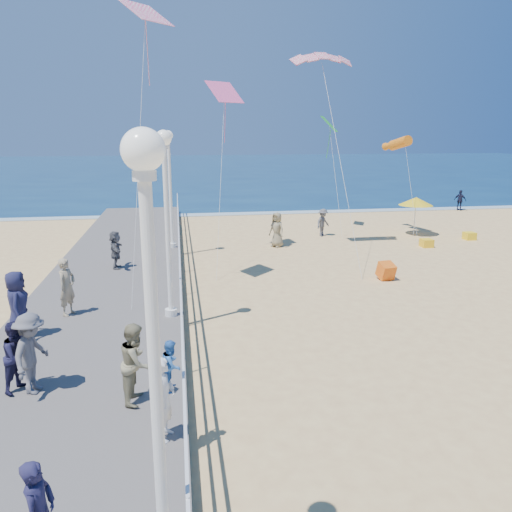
{
  "coord_description": "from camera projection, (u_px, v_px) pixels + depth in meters",
  "views": [
    {
      "loc": [
        -5.03,
        -14.07,
        5.67
      ],
      "look_at": [
        -2.5,
        2.0,
        1.6
      ],
      "focal_mm": 35.0,
      "sensor_mm": 36.0,
      "label": 1
    }
  ],
  "objects": [
    {
      "name": "beach_walker_c",
      "position": [
        277.0,
        230.0,
        25.03
      ],
      "size": [
        0.97,
        1.02,
        1.75
      ],
      "primitive_type": "imported",
      "rotation": [
        0.0,
        0.0,
        -0.89
      ],
      "color": "#84795B",
      "rests_on": "ground"
    },
    {
      "name": "spectator_1",
      "position": [
        136.0,
        363.0,
        9.89
      ],
      "size": [
        0.73,
        0.88,
        1.64
      ],
      "primitive_type": "imported",
      "rotation": [
        0.0,
        0.0,
        1.43
      ],
      "color": "gray",
      "rests_on": "boardwalk"
    },
    {
      "name": "toddler_held",
      "position": [
        172.0,
        365.0,
        8.71
      ],
      "size": [
        0.45,
        0.52,
        0.92
      ],
      "primitive_type": "imported",
      "rotation": [
        0.0,
        0.0,
        1.33
      ],
      "color": "#3473C3",
      "rests_on": "boardwalk"
    },
    {
      "name": "kite_diamond_redwhite",
      "position": [
        146.0,
        12.0,
        16.14
      ],
      "size": [
        1.86,
        1.86,
        0.8
      ],
      "primitive_type": "cube",
      "rotation": [
        0.58,
        0.0,
        0.79
      ],
      "color": "#D6195D"
    },
    {
      "name": "kite_windsock",
      "position": [
        400.0,
        143.0,
        27.24
      ],
      "size": [
        0.99,
        2.6,
        1.06
      ],
      "primitive_type": "cylinder",
      "rotation": [
        1.36,
        0.0,
        0.17
      ],
      "color": "orange"
    },
    {
      "name": "beach_walker_a",
      "position": [
        323.0,
        222.0,
        27.67
      ],
      "size": [
        1.12,
        1.05,
        1.52
      ],
      "primitive_type": "imported",
      "rotation": [
        0.0,
        0.0,
        0.66
      ],
      "color": "#515155",
      "rests_on": "ground"
    },
    {
      "name": "kite_diamond_green",
      "position": [
        329.0,
        124.0,
        28.58
      ],
      "size": [
        1.35,
        1.52,
        0.9
      ],
      "primitive_type": "cube",
      "rotation": [
        0.78,
        0.0,
        1.14
      ],
      "color": "green"
    },
    {
      "name": "surf_line",
      "position": [
        250.0,
        213.0,
        35.25
      ],
      "size": [
        160.0,
        1.2,
        0.04
      ],
      "primitive_type": "cube",
      "color": "silver",
      "rests_on": "ground"
    },
    {
      "name": "ocean",
      "position": [
        209.0,
        169.0,
        77.9
      ],
      "size": [
        160.0,
        90.0,
        0.05
      ],
      "primitive_type": "cube",
      "color": "#0D2D4F",
      "rests_on": "ground"
    },
    {
      "name": "spectator_4",
      "position": [
        18.0,
        305.0,
        12.91
      ],
      "size": [
        0.69,
        0.96,
        1.81
      ],
      "primitive_type": "imported",
      "rotation": [
        0.0,
        0.0,
        1.71
      ],
      "color": "#1B1C3B",
      "rests_on": "boardwalk"
    },
    {
      "name": "boardwalk",
      "position": [
        96.0,
        326.0,
        14.44
      ],
      "size": [
        5.0,
        44.0,
        0.4
      ],
      "primitive_type": "cube",
      "color": "slate",
      "rests_on": "ground"
    },
    {
      "name": "spectator_2",
      "position": [
        31.0,
        353.0,
        10.2
      ],
      "size": [
        0.86,
        1.22,
        1.72
      ],
      "primitive_type": "imported",
      "rotation": [
        0.0,
        0.0,
        1.35
      ],
      "color": "#59585D",
      "rests_on": "boardwalk"
    },
    {
      "name": "spectator_5",
      "position": [
        116.0,
        250.0,
        19.61
      ],
      "size": [
        0.53,
        1.41,
        1.5
      ],
      "primitive_type": "imported",
      "rotation": [
        0.0,
        0.0,
        1.63
      ],
      "color": "#4F4F53",
      "rests_on": "boardwalk"
    },
    {
      "name": "spectator_6",
      "position": [
        67.0,
        287.0,
        14.58
      ],
      "size": [
        0.64,
        0.74,
        1.71
      ],
      "primitive_type": "imported",
      "rotation": [
        0.0,
        0.0,
        1.11
      ],
      "color": "#9C8C6C",
      "rests_on": "boardwalk"
    },
    {
      "name": "railing",
      "position": [
        180.0,
        287.0,
        14.55
      ],
      "size": [
        0.05,
        42.0,
        0.55
      ],
      "color": "white",
      "rests_on": "boardwalk"
    },
    {
      "name": "kite_diamond_pink",
      "position": [
        224.0,
        92.0,
        22.43
      ],
      "size": [
        1.79,
        1.68,
        0.98
      ],
      "primitive_type": "cube",
      "rotation": [
        0.74,
        0.0,
        0.56
      ],
      "color": "#E65491"
    },
    {
      "name": "beach_chair_left",
      "position": [
        469.0,
        236.0,
        26.85
      ],
      "size": [
        0.55,
        0.55,
        0.4
      ],
      "primitive_type": "cube",
      "color": "yellow",
      "rests_on": "ground"
    },
    {
      "name": "ground",
      "position": [
        345.0,
        318.0,
        15.62
      ],
      "size": [
        160.0,
        160.0,
        0.0
      ],
      "primitive_type": "plane",
      "color": "#E6BF78",
      "rests_on": "ground"
    },
    {
      "name": "beach_walker_b",
      "position": [
        460.0,
        200.0,
        36.64
      ],
      "size": [
        0.82,
        0.92,
        1.5
      ],
      "primitive_type": "imported",
      "rotation": [
        0.0,
        0.0,
        2.22
      ],
      "color": "#161932",
      "rests_on": "ground"
    },
    {
      "name": "woman_holding_toddler",
      "position": [
        164.0,
        398.0,
        8.67
      ],
      "size": [
        0.49,
        0.63,
        1.53
      ],
      "primitive_type": "imported",
      "rotation": [
        0.0,
        0.0,
        1.33
      ],
      "color": "silver",
      "rests_on": "boardwalk"
    },
    {
      "name": "lamp_post_near",
      "position": [
        152.0,
        326.0,
        5.3
      ],
      "size": [
        0.44,
        0.44,
        5.32
      ],
      "color": "white",
      "rests_on": "boardwalk"
    },
    {
      "name": "spectator_7",
      "position": [
        18.0,
        356.0,
        10.32
      ],
      "size": [
        0.85,
        0.91,
        1.51
      ],
      "primitive_type": "imported",
      "rotation": [
        0.0,
        0.0,
        1.09
      ],
      "color": "#1A1937",
      "rests_on": "boardwalk"
    },
    {
      "name": "lamp_post_far",
      "position": [
        170.0,
        177.0,
        22.54
      ],
      "size": [
        0.44,
        0.44,
        5.32
      ],
      "color": "white",
      "rests_on": "boardwalk"
    },
    {
      "name": "lamp_post_mid",
      "position": [
        166.0,
        206.0,
        13.92
      ],
      "size": [
        0.44,
        0.44,
        5.32
      ],
      "color": "white",
      "rests_on": "boardwalk"
    },
    {
      "name": "beach_chair_right",
      "position": [
        427.0,
        243.0,
        25.15
      ],
      "size": [
        0.55,
        0.55,
        0.4
      ],
      "primitive_type": "cube",
      "color": "yellow",
      "rests_on": "ground"
    },
    {
      "name": "box_kite",
      "position": [
        386.0,
        272.0,
        19.55
      ],
      "size": [
        0.65,
        0.78,
        0.74
      ],
      "primitive_type": "cube",
      "rotation": [
        0.31,
        0.0,
        0.15
      ],
      "color": "red",
      "rests_on": "ground"
    },
    {
      "name": "beach_umbrella",
      "position": [
        416.0,
        201.0,
        27.61
      ],
      "size": [
        1.9,
        1.9,
        2.14
      ],
      "color": "white",
      "rests_on": "ground"
    },
    {
      "name": "kite_parafoil",
      "position": [
        322.0,
        56.0,
        22.56
      ],
      "size": [
        2.84,
        0.94,
        0.65
      ],
      "primitive_type": null,
      "rotation": [
        0.44,
        0.0,
        0.0
      ],
      "color": "#C71742"
    }
  ]
}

